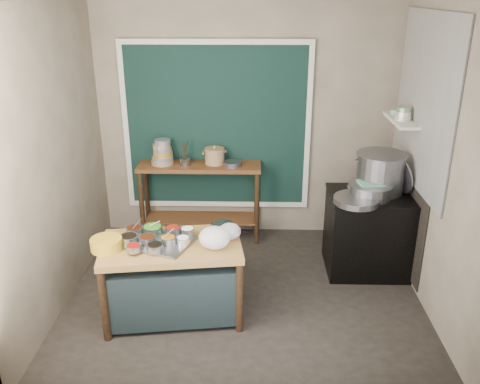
{
  "coord_description": "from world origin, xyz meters",
  "views": [
    {
      "loc": [
        0.07,
        -4.38,
        2.88
      ],
      "look_at": [
        -0.04,
        0.25,
        1.02
      ],
      "focal_mm": 38.0,
      "sensor_mm": 36.0,
      "label": 1
    }
  ],
  "objects_px": {
    "back_counter": "(200,201)",
    "yellow_basin": "(106,244)",
    "saucepan": "(224,230)",
    "ceramic_crock": "(215,157)",
    "prep_table": "(173,279)",
    "condiment_tray": "(156,242)",
    "stock_pot": "(380,173)",
    "stove_block": "(370,234)",
    "utensil_cup": "(185,161)",
    "steamer": "(370,191)"
  },
  "relations": [
    {
      "from": "condiment_tray",
      "to": "utensil_cup",
      "type": "relative_size",
      "value": 4.3
    },
    {
      "from": "stock_pot",
      "to": "steamer",
      "type": "xyz_separation_m",
      "value": [
        -0.12,
        -0.17,
        -0.14
      ]
    },
    {
      "from": "saucepan",
      "to": "stock_pot",
      "type": "distance_m",
      "value": 1.81
    },
    {
      "from": "yellow_basin",
      "to": "steamer",
      "type": "relative_size",
      "value": 0.6
    },
    {
      "from": "steamer",
      "to": "condiment_tray",
      "type": "bearing_deg",
      "value": -158.59
    },
    {
      "from": "condiment_tray",
      "to": "saucepan",
      "type": "xyz_separation_m",
      "value": [
        0.6,
        0.17,
        0.04
      ]
    },
    {
      "from": "prep_table",
      "to": "stock_pot",
      "type": "distance_m",
      "value": 2.39
    },
    {
      "from": "condiment_tray",
      "to": "steamer",
      "type": "xyz_separation_m",
      "value": [
        2.07,
        0.81,
        0.19
      ]
    },
    {
      "from": "stock_pot",
      "to": "yellow_basin",
      "type": "bearing_deg",
      "value": -157.02
    },
    {
      "from": "prep_table",
      "to": "steamer",
      "type": "xyz_separation_m",
      "value": [
        1.94,
        0.82,
        0.58
      ]
    },
    {
      "from": "saucepan",
      "to": "back_counter",
      "type": "bearing_deg",
      "value": 122.08
    },
    {
      "from": "back_counter",
      "to": "condiment_tray",
      "type": "distance_m",
      "value": 1.66
    },
    {
      "from": "back_counter",
      "to": "utensil_cup",
      "type": "relative_size",
      "value": 10.19
    },
    {
      "from": "prep_table",
      "to": "utensil_cup",
      "type": "height_order",
      "value": "utensil_cup"
    },
    {
      "from": "condiment_tray",
      "to": "stock_pot",
      "type": "xyz_separation_m",
      "value": [
        2.2,
        0.98,
        0.33
      ]
    },
    {
      "from": "stove_block",
      "to": "stock_pot",
      "type": "xyz_separation_m",
      "value": [
        0.06,
        0.09,
        0.66
      ]
    },
    {
      "from": "prep_table",
      "to": "yellow_basin",
      "type": "distance_m",
      "value": 0.71
    },
    {
      "from": "stove_block",
      "to": "stock_pot",
      "type": "relative_size",
      "value": 1.68
    },
    {
      "from": "back_counter",
      "to": "ceramic_crock",
      "type": "distance_m",
      "value": 0.59
    },
    {
      "from": "prep_table",
      "to": "stove_block",
      "type": "relative_size",
      "value": 1.39
    },
    {
      "from": "ceramic_crock",
      "to": "steamer",
      "type": "height_order",
      "value": "ceramic_crock"
    },
    {
      "from": "condiment_tray",
      "to": "prep_table",
      "type": "bearing_deg",
      "value": -2.33
    },
    {
      "from": "utensil_cup",
      "to": "steamer",
      "type": "distance_m",
      "value": 2.15
    },
    {
      "from": "saucepan",
      "to": "ceramic_crock",
      "type": "xyz_separation_m",
      "value": [
        -0.18,
        1.49,
        0.23
      ]
    },
    {
      "from": "prep_table",
      "to": "steamer",
      "type": "distance_m",
      "value": 2.18
    },
    {
      "from": "prep_table",
      "to": "condiment_tray",
      "type": "relative_size",
      "value": 2.04
    },
    {
      "from": "prep_table",
      "to": "steamer",
      "type": "bearing_deg",
      "value": 15.21
    },
    {
      "from": "saucepan",
      "to": "yellow_basin",
      "type": "bearing_deg",
      "value": -145.9
    },
    {
      "from": "back_counter",
      "to": "utensil_cup",
      "type": "bearing_deg",
      "value": -175.96
    },
    {
      "from": "prep_table",
      "to": "condiment_tray",
      "type": "distance_m",
      "value": 0.41
    },
    {
      "from": "back_counter",
      "to": "yellow_basin",
      "type": "distance_m",
      "value": 1.89
    },
    {
      "from": "utensil_cup",
      "to": "stock_pot",
      "type": "bearing_deg",
      "value": -16.39
    },
    {
      "from": "stock_pot",
      "to": "prep_table",
      "type": "bearing_deg",
      "value": -154.48
    },
    {
      "from": "condiment_tray",
      "to": "ceramic_crock",
      "type": "distance_m",
      "value": 1.73
    },
    {
      "from": "ceramic_crock",
      "to": "utensil_cup",
      "type": "bearing_deg",
      "value": -172.04
    },
    {
      "from": "back_counter",
      "to": "stock_pot",
      "type": "bearing_deg",
      "value": -17.99
    },
    {
      "from": "prep_table",
      "to": "yellow_basin",
      "type": "bearing_deg",
      "value": -175.07
    },
    {
      "from": "yellow_basin",
      "to": "utensil_cup",
      "type": "height_order",
      "value": "utensil_cup"
    },
    {
      "from": "stove_block",
      "to": "yellow_basin",
      "type": "bearing_deg",
      "value": -158.29
    },
    {
      "from": "utensil_cup",
      "to": "steamer",
      "type": "xyz_separation_m",
      "value": [
        2.0,
        -0.79,
        -0.04
      ]
    },
    {
      "from": "back_counter",
      "to": "saucepan",
      "type": "relative_size",
      "value": 6.86
    },
    {
      "from": "condiment_tray",
      "to": "stock_pot",
      "type": "relative_size",
      "value": 1.14
    },
    {
      "from": "saucepan",
      "to": "steamer",
      "type": "bearing_deg",
      "value": 41.63
    },
    {
      "from": "condiment_tray",
      "to": "stock_pot",
      "type": "height_order",
      "value": "stock_pot"
    },
    {
      "from": "stove_block",
      "to": "utensil_cup",
      "type": "bearing_deg",
      "value": 160.82
    },
    {
      "from": "utensil_cup",
      "to": "steamer",
      "type": "bearing_deg",
      "value": -21.61
    },
    {
      "from": "yellow_basin",
      "to": "ceramic_crock",
      "type": "xyz_separation_m",
      "value": [
        0.83,
        1.78,
        0.23
      ]
    },
    {
      "from": "stove_block",
      "to": "ceramic_crock",
      "type": "distance_m",
      "value": 1.98
    },
    {
      "from": "yellow_basin",
      "to": "ceramic_crock",
      "type": "relative_size",
      "value": 1.12
    },
    {
      "from": "prep_table",
      "to": "utensil_cup",
      "type": "relative_size",
      "value": 8.79
    }
  ]
}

